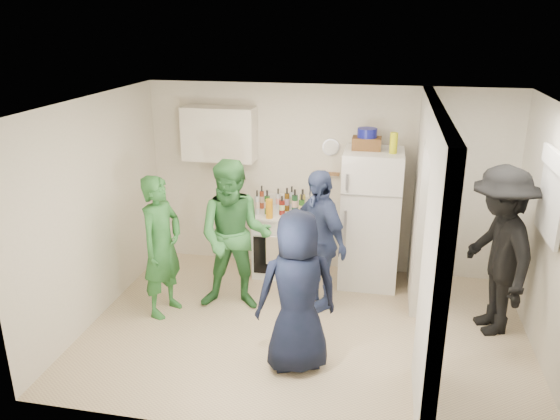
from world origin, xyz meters
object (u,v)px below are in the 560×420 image
object	(u,v)px
blue_bowl	(367,133)
person_nook	(498,251)
wicker_basket	(367,143)
stove	(282,243)
person_navy	(297,292)
fridge	(370,218)
person_green_center	(235,237)
yellow_cup_stack_top	(394,143)
person_denim	(318,240)
person_green_left	(162,246)

from	to	relation	value
blue_bowl	person_nook	size ratio (longest dim) A/B	0.13
wicker_basket	stove	bearing A→B (deg)	-178.91
person_navy	person_nook	xyz separation A→B (m)	(1.98, 1.10, 0.12)
fridge	wicker_basket	world-z (taller)	wicker_basket
fridge	person_green_center	xyz separation A→B (m)	(-1.51, -0.98, 0.02)
wicker_basket	person_navy	xyz separation A→B (m)	(-0.50, -2.06, -1.02)
wicker_basket	person_nook	distance (m)	1.98
fridge	person_navy	world-z (taller)	fridge
stove	person_nook	xyz separation A→B (m)	(2.53, -0.94, 0.50)
fridge	blue_bowl	xyz separation A→B (m)	(-0.10, 0.05, 1.08)
stove	person_green_center	bearing A→B (deg)	-109.43
stove	person_nook	world-z (taller)	person_nook
yellow_cup_stack_top	person_green_center	size ratio (longest dim) A/B	0.14
person_green_center	stove	bearing A→B (deg)	64.84
stove	fridge	bearing A→B (deg)	-1.49
person_nook	person_denim	bearing A→B (deg)	-109.11
wicker_basket	blue_bowl	distance (m)	0.13
fridge	blue_bowl	bearing A→B (deg)	153.43
yellow_cup_stack_top	person_denim	bearing A→B (deg)	-140.83
fridge	yellow_cup_stack_top	size ratio (longest dim) A/B	7.04
blue_bowl	person_green_left	size ratio (longest dim) A/B	0.14
person_denim	blue_bowl	bearing A→B (deg)	108.46
stove	blue_bowl	size ratio (longest dim) A/B	3.59
fridge	person_navy	xyz separation A→B (m)	(-0.60, -2.01, -0.06)
stove	person_navy	bearing A→B (deg)	-74.95
person_green_center	person_nook	size ratio (longest dim) A/B	0.97
person_green_left	person_green_center	distance (m)	0.83
fridge	stove	bearing A→B (deg)	178.51
person_green_center	person_navy	xyz separation A→B (m)	(0.91, -1.03, -0.09)
wicker_basket	person_navy	distance (m)	2.35
fridge	person_nook	world-z (taller)	person_nook
person_denim	person_nook	world-z (taller)	person_nook
stove	yellow_cup_stack_top	size ratio (longest dim) A/B	3.45
person_green_left	person_green_center	xyz separation A→B (m)	(0.78, 0.28, 0.07)
person_green_left	person_green_center	size ratio (longest dim) A/B	0.92
stove	person_navy	xyz separation A→B (m)	(0.55, -2.04, 0.38)
blue_bowl	person_green_center	xyz separation A→B (m)	(-1.41, -1.03, -1.06)
person_green_center	person_nook	world-z (taller)	person_nook
fridge	person_denim	xyz separation A→B (m)	(-0.57, -0.74, -0.04)
person_green_left	person_denim	bearing A→B (deg)	-57.58
blue_bowl	yellow_cup_stack_top	size ratio (longest dim) A/B	0.96
blue_bowl	person_green_center	size ratio (longest dim) A/B	0.13
blue_bowl	person_nook	bearing A→B (deg)	-33.04
person_denim	person_nook	distance (m)	1.95
fridge	wicker_basket	size ratio (longest dim) A/B	5.03
wicker_basket	person_denim	xyz separation A→B (m)	(-0.47, -0.79, -0.99)
wicker_basket	person_nook	bearing A→B (deg)	-33.04
fridge	person_denim	bearing A→B (deg)	-127.41
yellow_cup_stack_top	person_green_left	xyz separation A→B (m)	(-2.51, -1.16, -1.05)
person_green_left	person_denim	xyz separation A→B (m)	(1.72, 0.52, 0.01)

